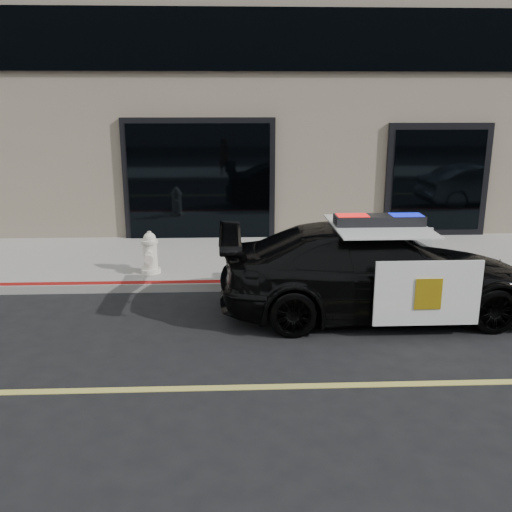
{
  "coord_description": "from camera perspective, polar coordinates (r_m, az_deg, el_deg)",
  "views": [
    {
      "loc": [
        -0.27,
        -6.06,
        3.31
      ],
      "look_at": [
        0.09,
        2.2,
        1.0
      ],
      "focal_mm": 40.0,
      "sensor_mm": 36.0,
      "label": 1
    }
  ],
  "objects": [
    {
      "name": "fire_hydrant",
      "position": [
        10.71,
        -10.54,
        0.23
      ],
      "size": [
        0.36,
        0.5,
        0.79
      ],
      "color": "white",
      "rests_on": "sidewalk_n"
    },
    {
      "name": "police_car",
      "position": [
        9.05,
        11.95,
        -1.41
      ],
      "size": [
        2.24,
        4.88,
        1.59
      ],
      "color": "black",
      "rests_on": "ground"
    },
    {
      "name": "sidewalk_n",
      "position": [
        11.77,
        -1.07,
        -0.34
      ],
      "size": [
        60.0,
        3.5,
        0.15
      ],
      "primitive_type": "cube",
      "color": "gray",
      "rests_on": "ground"
    },
    {
      "name": "ground",
      "position": [
        6.91,
        0.05,
        -13.01
      ],
      "size": [
        120.0,
        120.0,
        0.0
      ],
      "primitive_type": "plane",
      "color": "black",
      "rests_on": "ground"
    }
  ]
}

